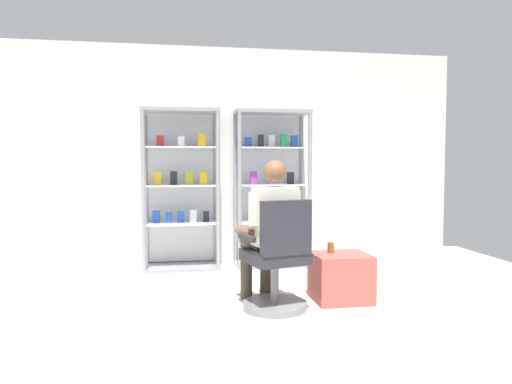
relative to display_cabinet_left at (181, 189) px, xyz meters
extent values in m
plane|color=beige|center=(0.55, -2.76, -0.96)|extent=(7.20, 7.20, 0.00)
cube|color=silver|center=(0.55, 0.24, 0.39)|extent=(6.00, 0.10, 2.70)
cylinder|color=gray|center=(-0.42, -0.26, -0.01)|extent=(0.05, 0.05, 1.90)
cylinder|color=gray|center=(0.43, -0.26, -0.01)|extent=(0.05, 0.05, 1.90)
cylinder|color=gray|center=(-0.42, 0.14, -0.01)|extent=(0.05, 0.05, 1.90)
cylinder|color=gray|center=(0.43, 0.14, -0.01)|extent=(0.05, 0.05, 1.90)
cube|color=gray|center=(0.00, -0.06, 0.92)|extent=(0.90, 0.45, 0.04)
cube|color=gray|center=(0.00, -0.06, -0.94)|extent=(0.90, 0.45, 0.04)
cube|color=silver|center=(0.00, 0.15, -0.01)|extent=(0.84, 0.02, 1.80)
cube|color=silver|center=(0.00, -0.06, -0.41)|extent=(0.82, 0.39, 0.02)
cube|color=#264CB2|center=(-0.29, -0.04, -0.33)|extent=(0.09, 0.05, 0.14)
cube|color=#264CB2|center=(-0.15, -0.08, -0.34)|extent=(0.08, 0.04, 0.12)
cube|color=#264CB2|center=(-0.01, -0.04, -0.34)|extent=(0.08, 0.05, 0.13)
cube|color=silver|center=(0.14, -0.07, -0.33)|extent=(0.08, 0.04, 0.15)
cube|color=black|center=(0.30, -0.03, -0.34)|extent=(0.08, 0.04, 0.13)
cube|color=silver|center=(0.00, -0.06, 0.04)|extent=(0.82, 0.39, 0.02)
cube|color=gold|center=(-0.27, -0.02, 0.12)|extent=(0.09, 0.05, 0.15)
cube|color=black|center=(-0.09, -0.02, 0.13)|extent=(0.08, 0.04, 0.16)
cube|color=#999919|center=(0.10, -0.04, 0.13)|extent=(0.09, 0.05, 0.16)
cube|color=gold|center=(0.27, -0.04, 0.12)|extent=(0.09, 0.05, 0.15)
cube|color=silver|center=(0.00, -0.06, 0.49)|extent=(0.82, 0.39, 0.02)
cube|color=red|center=(-0.24, -0.04, 0.56)|extent=(0.09, 0.03, 0.13)
cube|color=silver|center=(0.01, -0.08, 0.56)|extent=(0.08, 0.04, 0.12)
cube|color=gold|center=(0.25, -0.09, 0.58)|extent=(0.09, 0.04, 0.16)
cylinder|color=gray|center=(0.68, -0.26, -0.01)|extent=(0.05, 0.05, 1.90)
cylinder|color=gray|center=(1.53, -0.26, -0.01)|extent=(0.05, 0.05, 1.90)
cylinder|color=gray|center=(0.68, 0.14, -0.01)|extent=(0.05, 0.05, 1.90)
cylinder|color=gray|center=(1.53, 0.14, -0.01)|extent=(0.05, 0.05, 1.90)
cube|color=gray|center=(1.10, -0.06, 0.92)|extent=(0.90, 0.45, 0.04)
cube|color=gray|center=(1.10, -0.06, -0.94)|extent=(0.90, 0.45, 0.04)
cube|color=silver|center=(1.10, 0.15, -0.01)|extent=(0.84, 0.02, 1.80)
cube|color=silver|center=(1.10, -0.06, -0.41)|extent=(0.82, 0.39, 0.02)
cube|color=red|center=(0.86, -0.08, -0.34)|extent=(0.08, 0.05, 0.13)
cube|color=red|center=(1.11, -0.08, -0.33)|extent=(0.09, 0.04, 0.14)
cube|color=gold|center=(1.34, -0.09, -0.32)|extent=(0.08, 0.04, 0.16)
cube|color=silver|center=(1.10, -0.06, 0.04)|extent=(0.82, 0.39, 0.02)
cube|color=purple|center=(0.87, -0.10, 0.13)|extent=(0.08, 0.05, 0.16)
cube|color=purple|center=(1.11, -0.08, 0.12)|extent=(0.09, 0.05, 0.15)
cube|color=black|center=(1.34, -0.04, 0.12)|extent=(0.09, 0.04, 0.15)
cube|color=silver|center=(1.10, -0.06, 0.49)|extent=(0.82, 0.39, 0.02)
cube|color=#264CB2|center=(0.81, -0.02, 0.56)|extent=(0.08, 0.06, 0.12)
cube|color=black|center=(0.96, -0.08, 0.57)|extent=(0.08, 0.05, 0.15)
cube|color=silver|center=(1.10, -0.02, 0.57)|extent=(0.08, 0.04, 0.15)
cube|color=#268C4C|center=(1.24, -0.09, 0.58)|extent=(0.08, 0.06, 0.16)
cube|color=#264CB2|center=(1.38, -0.06, 0.57)|extent=(0.08, 0.05, 0.15)
cylinder|color=slate|center=(0.78, -1.80, -0.93)|extent=(0.56, 0.56, 0.06)
cylinder|color=slate|center=(0.78, -1.80, -0.73)|extent=(0.07, 0.07, 0.41)
cube|color=#26262D|center=(0.78, -1.80, -0.50)|extent=(0.58, 0.58, 0.10)
cube|color=#26262D|center=(0.83, -2.00, -0.23)|extent=(0.45, 0.19, 0.45)
cube|color=#26262D|center=(1.03, -1.73, -0.32)|extent=(0.11, 0.30, 0.04)
cube|color=#26262D|center=(0.53, -1.86, -0.32)|extent=(0.11, 0.30, 0.04)
cylinder|color=#3F382D|center=(0.83, -1.58, -0.40)|extent=(0.23, 0.42, 0.14)
cylinder|color=#3F382D|center=(0.78, -1.38, -0.68)|extent=(0.11, 0.11, 0.56)
cylinder|color=#3F382D|center=(0.63, -1.63, -0.40)|extent=(0.23, 0.42, 0.14)
cylinder|color=#3F382D|center=(0.58, -1.43, -0.68)|extent=(0.11, 0.11, 0.56)
cube|color=beige|center=(0.78, -1.80, -0.15)|extent=(0.40, 0.30, 0.50)
sphere|color=brown|center=(0.78, -1.80, 0.23)|extent=(0.20, 0.20, 0.20)
cylinder|color=beige|center=(0.97, -1.75, -0.08)|extent=(0.09, 0.09, 0.28)
cylinder|color=brown|center=(0.93, -1.57, -0.30)|extent=(0.15, 0.31, 0.08)
cylinder|color=beige|center=(0.58, -1.84, -0.08)|extent=(0.09, 0.09, 0.28)
cylinder|color=brown|center=(0.54, -1.67, -0.30)|extent=(0.15, 0.31, 0.08)
cube|color=#B24C47|center=(1.43, -1.65, -0.74)|extent=(0.50, 0.46, 0.43)
cylinder|color=brown|center=(1.35, -1.58, -0.48)|extent=(0.06, 0.06, 0.10)
camera|label=1|loc=(-0.05, -5.76, 0.30)|focal=33.29mm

